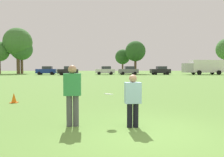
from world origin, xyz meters
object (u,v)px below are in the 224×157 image
object	(u,v)px
player_thrower	(72,92)
player_defender	(133,98)
parked_car_mid_left	(68,71)
parked_car_center	(105,70)
parked_car_near_left	(47,70)
box_truck	(203,67)
traffic_cone	(14,98)
frisbee	(108,94)
parked_car_near_right	(161,70)
parked_car_mid_right	(129,70)

from	to	relation	value
player_thrower	player_defender	world-z (taller)	player_thrower
parked_car_mid_left	parked_car_center	xyz separation A→B (m)	(7.65, 2.17, 0.00)
parked_car_near_left	box_truck	size ratio (longest dim) A/B	0.50
player_thrower	traffic_cone	xyz separation A→B (m)	(-3.41, 4.36, -0.77)
frisbee	parked_car_near_left	size ratio (longest dim) A/B	0.06
player_thrower	traffic_cone	world-z (taller)	player_thrower
parked_car_near_right	parked_car_near_left	bearing A→B (deg)	179.60
traffic_cone	parked_car_near_right	bearing A→B (deg)	67.06
parked_car_center	box_truck	size ratio (longest dim) A/B	0.50
player_thrower	parked_car_mid_right	distance (m)	42.98
player_defender	parked_car_center	size ratio (longest dim) A/B	0.35
parked_car_mid_right	box_truck	world-z (taller)	box_truck
player_thrower	parked_car_near_right	size ratio (longest dim) A/B	0.41
parked_car_mid_left	player_thrower	bearing A→B (deg)	-80.59
player_thrower	player_defender	size ratio (longest dim) A/B	1.18
parked_car_mid_right	parked_car_near_right	size ratio (longest dim) A/B	1.00
player_defender	box_truck	distance (m)	47.85
parked_car_mid_right	parked_car_mid_left	bearing A→B (deg)	-173.55
parked_car_mid_left	parked_car_near_right	world-z (taller)	same
traffic_cone	box_truck	xyz separation A→B (m)	(25.73, 38.64, 1.52)
player_thrower	box_truck	xyz separation A→B (m)	(22.32, 43.00, 0.76)
frisbee	parked_car_near_right	world-z (taller)	parked_car_near_right
player_thrower	parked_car_center	distance (m)	43.32
player_thrower	parked_car_mid_left	distance (m)	41.70
player_defender	parked_car_near_right	bearing A→B (deg)	75.48
player_thrower	parked_car_near_left	distance (m)	44.48
traffic_cone	parked_car_near_right	distance (m)	41.67
parked_car_mid_left	player_defender	bearing A→B (deg)	-78.33
traffic_cone	parked_car_mid_left	size ratio (longest dim) A/B	0.11
frisbee	parked_car_near_right	bearing A→B (deg)	74.50
parked_car_near_left	parked_car_near_right	distance (m)	24.59
parked_car_near_left	parked_car_center	size ratio (longest dim) A/B	1.00
parked_car_center	traffic_cone	bearing A→B (deg)	-96.22
traffic_cone	parked_car_mid_left	xyz separation A→B (m)	(-3.41, 36.78, 0.69)
parked_car_mid_left	parked_car_mid_right	size ratio (longest dim) A/B	1.00
frisbee	parked_car_near_right	xyz separation A→B (m)	(11.79, 42.51, 0.02)
parked_car_mid_right	box_truck	bearing A→B (deg)	1.48
parked_car_near_left	parked_car_mid_left	distance (m)	5.25
player_defender	parked_car_center	bearing A→B (deg)	91.16
frisbee	parked_car_near_left	xyz separation A→B (m)	(-12.79, 42.68, 0.02)
player_thrower	parked_car_near_right	distance (m)	44.61
frisbee	box_truck	xyz separation A→B (m)	(21.28, 42.78, 0.85)
traffic_cone	box_truck	bearing A→B (deg)	56.34
traffic_cone	frisbee	bearing A→B (deg)	-42.94
traffic_cone	parked_car_mid_left	world-z (taller)	parked_car_mid_left
parked_car_mid_left	parked_car_mid_right	world-z (taller)	same
parked_car_mid_left	parked_car_near_right	bearing A→B (deg)	4.62
player_thrower	traffic_cone	distance (m)	5.58
parked_car_center	box_truck	bearing A→B (deg)	-0.83
player_thrower	player_defender	xyz separation A→B (m)	(1.72, -0.18, -0.16)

